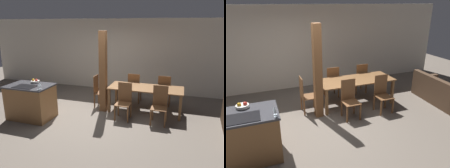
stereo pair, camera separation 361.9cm
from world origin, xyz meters
TOP-DOWN VIEW (x-y plane):
  - ground_plane at (0.00, 0.00)m, footprint 16.00×16.00m
  - wall_back at (0.00, 2.82)m, footprint 11.20×0.08m
  - kitchen_island at (-1.48, -0.53)m, footprint 1.19×0.81m
  - fruit_bowl at (-1.48, -0.27)m, footprint 0.24×0.24m
  - wine_glass_near at (-0.95, -0.86)m, footprint 0.06×0.06m
  - wine_glass_middle at (-0.95, -0.78)m, footprint 0.06×0.06m
  - dining_table at (1.40, 0.88)m, footprint 2.11×0.87m
  - dining_chair_near_left at (0.93, 0.23)m, footprint 0.40×0.40m
  - dining_chair_near_right at (1.88, 0.23)m, footprint 0.40×0.40m
  - dining_chair_far_left at (0.93, 1.53)m, footprint 0.40×0.40m
  - dining_chair_far_right at (1.88, 1.53)m, footprint 0.40×0.40m
  - dining_chair_head_end at (-0.04, 0.88)m, footprint 0.40×0.40m
  - couch at (3.81, 0.09)m, footprint 0.97×1.74m
  - timber_post at (0.21, 0.57)m, footprint 0.19×0.19m

SIDE VIEW (x-z plane):
  - ground_plane at x=0.00m, z-range 0.00..0.00m
  - couch at x=3.81m, z-range -0.12..0.65m
  - kitchen_island at x=-1.48m, z-range 0.00..0.94m
  - dining_chair_near_left at x=0.93m, z-range 0.01..0.99m
  - dining_chair_near_right at x=1.88m, z-range 0.01..0.99m
  - dining_chair_far_left at x=0.93m, z-range 0.01..0.99m
  - dining_chair_far_right at x=1.88m, z-range 0.01..0.99m
  - dining_chair_head_end at x=-0.04m, z-range 0.01..0.99m
  - dining_table at x=1.40m, z-range 0.28..1.02m
  - fruit_bowl at x=-1.48m, z-range 0.92..1.03m
  - wine_glass_near at x=-0.95m, z-range 0.98..1.14m
  - wine_glass_middle at x=-0.95m, z-range 0.98..1.14m
  - timber_post at x=0.21m, z-range 0.00..2.33m
  - wall_back at x=0.00m, z-range 0.00..2.70m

